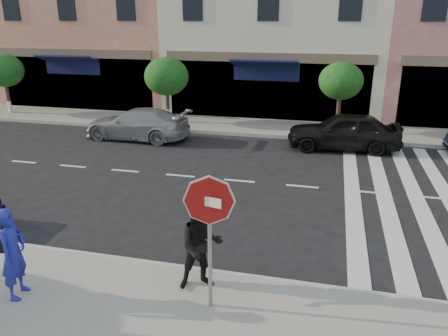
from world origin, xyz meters
The scene contains 11 objects.
ground centered at (0.00, 0.00, 0.00)m, with size 120.00×120.00×0.00m, color black.
sidewalk_far centered at (0.00, 11.00, 0.07)m, with size 60.00×3.00×0.15m, color gray.
building_centre centered at (-0.50, 17.00, 5.50)m, with size 11.00×9.00×11.00m, color beige.
street_tree_wa centered at (-14.00, 10.80, 2.33)m, with size 2.00×2.00×3.05m.
street_tree_wb centered at (-5.00, 10.80, 2.31)m, with size 2.10×2.10×3.06m.
street_tree_c centered at (3.00, 10.80, 2.36)m, with size 1.90×1.90×3.04m.
stop_sign centered at (0.88, -2.59, 1.94)m, with size 0.85×0.22×2.46m.
photographer centered at (-2.61, -3.12, 1.02)m, with size 0.63×0.42×1.73m, color #212899.
walker centered at (0.55, -2.04, 1.00)m, with size 0.83×0.65×1.71m, color black.
car_far_left centered at (-5.33, 7.97, 0.66)m, with size 1.84×4.53×1.32m, color gray.
car_far_mid centered at (3.23, 8.47, 0.74)m, with size 1.74×4.33×1.47m, color black.
Camera 1 is at (2.68, -8.83, 4.99)m, focal length 35.00 mm.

